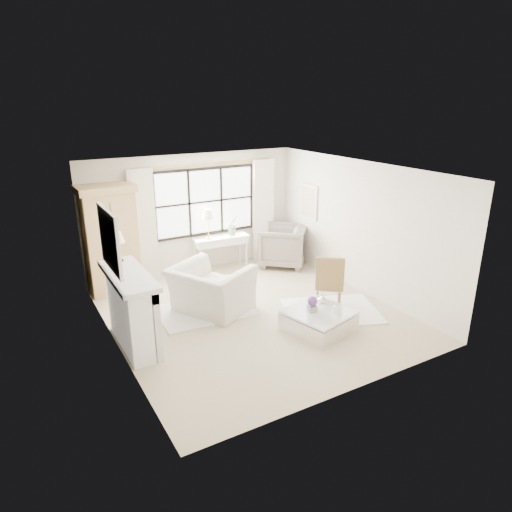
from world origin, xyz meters
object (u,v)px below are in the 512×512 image
at_px(coffee_table, 318,321).
at_px(armoire, 110,239).
at_px(console_table, 221,253).
at_px(club_armchair, 211,289).

bearing_deg(coffee_table, armoire, 112.49).
height_order(console_table, club_armchair, club_armchair).
bearing_deg(console_table, club_armchair, -116.55).
xyz_separation_m(armoire, coffee_table, (2.63, -3.55, -0.96)).
xyz_separation_m(armoire, console_table, (2.50, 0.06, -0.74)).
bearing_deg(console_table, armoire, -174.63).
distance_m(club_armchair, coffee_table, 2.11).
relative_size(console_table, club_armchair, 0.98).
xyz_separation_m(console_table, club_armchair, (-1.16, -1.96, 0.04)).
bearing_deg(armoire, coffee_table, -55.45).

